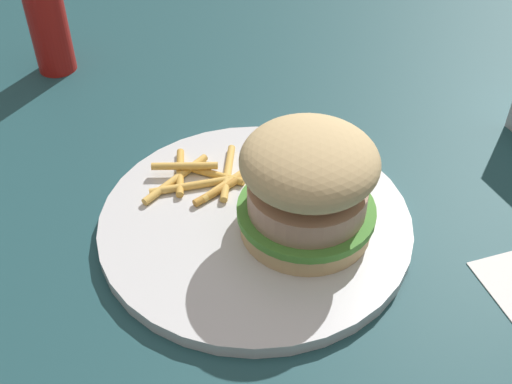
% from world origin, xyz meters
% --- Properties ---
extents(ground_plane, '(1.60, 1.60, 0.00)m').
position_xyz_m(ground_plane, '(0.00, 0.00, 0.00)').
color(ground_plane, '#1E474C').
extents(plate, '(0.27, 0.27, 0.01)m').
position_xyz_m(plate, '(-0.00, 0.01, 0.01)').
color(plate, silver).
rests_on(plate, ground_plane).
extents(sandwich, '(0.12, 0.12, 0.10)m').
position_xyz_m(sandwich, '(-0.03, -0.02, 0.06)').
color(sandwich, tan).
rests_on(sandwich, plate).
extents(fries_pile, '(0.09, 0.12, 0.01)m').
position_xyz_m(fries_pile, '(0.07, 0.02, 0.02)').
color(fries_pile, '#E5B251').
rests_on(fries_pile, plate).
extents(ketchup_bottle, '(0.04, 0.04, 0.14)m').
position_xyz_m(ketchup_bottle, '(0.36, 0.06, 0.07)').
color(ketchup_bottle, '#B21914').
rests_on(ketchup_bottle, ground_plane).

